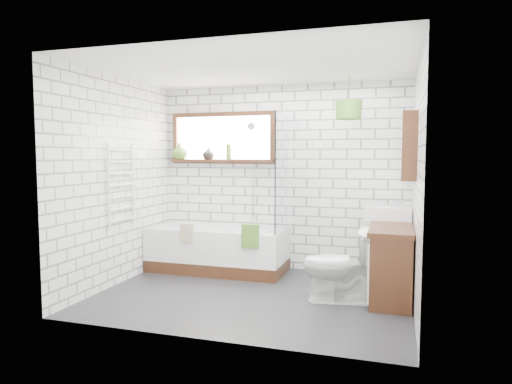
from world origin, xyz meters
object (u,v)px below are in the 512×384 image
(vanity, at_px, (392,260))
(toilet, at_px, (340,265))
(pendant, at_px, (349,110))
(bathtub, at_px, (218,249))
(basin, at_px, (388,213))

(vanity, distance_m, toilet, 0.67)
(toilet, distance_m, pendant, 1.88)
(bathtub, distance_m, vanity, 2.30)
(bathtub, distance_m, pendant, 2.49)
(bathtub, height_order, basin, basin)
(vanity, bearing_deg, toilet, -140.99)
(vanity, distance_m, pendant, 1.82)
(vanity, bearing_deg, basin, 97.85)
(bathtub, xyz_separation_m, basin, (2.20, 0.02, 0.58))
(bathtub, height_order, vanity, vanity)
(pendant, bearing_deg, vanity, -34.03)
(basin, height_order, toilet, basin)
(toilet, bearing_deg, basin, 142.81)
(bathtub, height_order, toilet, toilet)
(bathtub, xyz_separation_m, pendant, (1.72, -0.05, 1.81))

